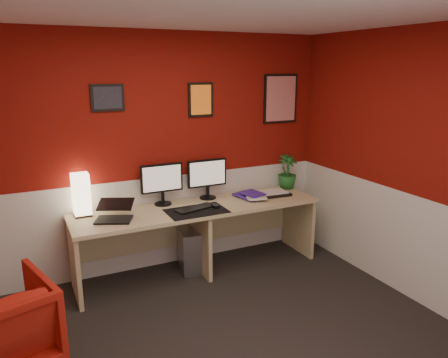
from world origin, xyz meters
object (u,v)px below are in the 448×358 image
potted_plant (287,172)px  pc_tower (189,249)px  monitor_right (208,173)px  zen_tray (273,194)px  shoji_lamp (81,196)px  desk (199,239)px  monitor_left (162,178)px  laptop (113,210)px

potted_plant → pc_tower: bearing=-176.6°
potted_plant → pc_tower: 1.48m
monitor_right → zen_tray: size_ratio=1.66×
shoji_lamp → desk: bearing=-11.6°
zen_tray → desk: bearing=-179.0°
pc_tower → potted_plant: bearing=13.0°
desk → monitor_left: 0.76m
laptop → monitor_left: bearing=50.0°
pc_tower → laptop: bearing=-158.9°
monitor_right → pc_tower: (-0.28, -0.11, -0.80)m
desk → zen_tray: 1.00m
monitor_left → pc_tower: 0.84m
monitor_left → pc_tower: bearing=-25.1°
monitor_right → potted_plant: monitor_right is taller
shoji_lamp → zen_tray: bearing=-6.0°
laptop → monitor_left: 0.66m
monitor_left → zen_tray: 1.28m
laptop → zen_tray: 1.81m
zen_tray → potted_plant: bearing=30.4°
shoji_lamp → laptop: bearing=-49.6°
shoji_lamp → potted_plant: 2.35m
monitor_left → zen_tray: monitor_left is taller
desk → laptop: size_ratio=7.88×
monitor_left → potted_plant: monitor_left is taller
monitor_left → monitor_right: (0.52, -0.00, 0.00)m
laptop → zen_tray: size_ratio=0.94×
desk → laptop: bearing=-176.8°
desk → shoji_lamp: bearing=168.4°
zen_tray → pc_tower: (-1.00, 0.10, -0.52)m
laptop → monitor_left: size_ratio=0.57×
shoji_lamp → laptop: 0.38m
pc_tower → shoji_lamp: bearing=-176.8°
monitor_right → potted_plant: 1.02m
shoji_lamp → monitor_right: 1.33m
monitor_right → zen_tray: bearing=-16.0°
monitor_left → potted_plant: size_ratio=1.44×
desk → potted_plant: 1.36m
desk → pc_tower: size_ratio=5.78×
zen_tray → pc_tower: bearing=174.4°
shoji_lamp → zen_tray: 2.07m
laptop → pc_tower: size_ratio=0.73×
desk → shoji_lamp: shoji_lamp is taller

